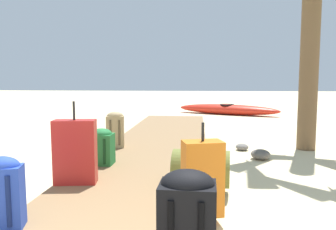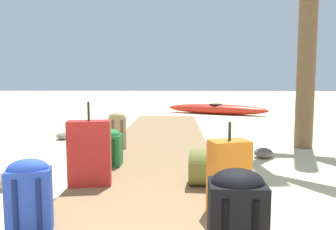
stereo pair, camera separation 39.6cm
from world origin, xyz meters
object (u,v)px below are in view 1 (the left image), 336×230
object	(u,v)px
backpack_tan	(115,129)
backpack_blue	(1,191)
duffel_bag_olive	(201,168)
backpack_black	(187,221)
suitcase_orange	(202,178)
suitcase_red	(75,152)
backpack_green	(102,146)
kayak	(227,109)

from	to	relation	value
backpack_tan	backpack_blue	bearing A→B (deg)	-91.86
duffel_bag_olive	backpack_tan	size ratio (longest dim) A/B	1.05
backpack_blue	duffel_bag_olive	bearing A→B (deg)	36.70
backpack_black	suitcase_orange	distance (m)	0.87
suitcase_red	duffel_bag_olive	distance (m)	1.35
backpack_tan	suitcase_red	bearing A→B (deg)	-88.42
backpack_black	duffel_bag_olive	xyz separation A→B (m)	(0.09, 1.58, -0.13)
duffel_bag_olive	backpack_tan	world-z (taller)	backpack_tan
backpack_blue	suitcase_orange	world-z (taller)	suitcase_orange
backpack_green	suitcase_red	distance (m)	0.80
backpack_tan	kayak	size ratio (longest dim) A/B	0.17
backpack_blue	backpack_tan	bearing A→B (deg)	88.14
backpack_green	backpack_tan	distance (m)	1.10
backpack_black	backpack_blue	size ratio (longest dim) A/B	1.12
suitcase_red	suitcase_orange	distance (m)	1.51
backpack_green	suitcase_orange	bearing A→B (deg)	-48.98
kayak	backpack_tan	bearing A→B (deg)	-111.16
backpack_black	backpack_tan	world-z (taller)	backpack_black
duffel_bag_olive	kayak	bearing A→B (deg)	83.14
duffel_bag_olive	backpack_tan	bearing A→B (deg)	126.69
suitcase_red	backpack_black	bearing A→B (deg)	-51.35
suitcase_orange	backpack_blue	bearing A→B (deg)	-165.27
suitcase_red	duffel_bag_olive	xyz separation A→B (m)	(1.34, 0.02, -0.15)
backpack_black	backpack_tan	bearing A→B (deg)	110.66
backpack_black	suitcase_orange	world-z (taller)	suitcase_orange
backpack_black	duffel_bag_olive	distance (m)	1.59
backpack_blue	kayak	bearing A→B (deg)	74.88
backpack_blue	kayak	world-z (taller)	backpack_blue
backpack_black	backpack_tan	size ratio (longest dim) A/B	1.05
backpack_blue	kayak	distance (m)	9.36
backpack_blue	duffel_bag_olive	xyz separation A→B (m)	(1.49, 1.11, -0.09)
suitcase_red	suitcase_orange	world-z (taller)	suitcase_red
backpack_green	backpack_tan	bearing A→B (deg)	95.21
backpack_tan	suitcase_orange	bearing A→B (deg)	-61.65
backpack_green	backpack_tan	size ratio (longest dim) A/B	0.81
backpack_green	suitcase_red	size ratio (longest dim) A/B	0.54
backpack_black	backpack_green	size ratio (longest dim) A/B	1.29
duffel_bag_olive	backpack_tan	xyz separation A→B (m)	(-1.39, 1.87, 0.11)
suitcase_red	duffel_bag_olive	bearing A→B (deg)	0.85
backpack_black	suitcase_orange	bearing A→B (deg)	83.77
backpack_tan	backpack_black	bearing A→B (deg)	-69.34
backpack_green	suitcase_red	xyz separation A→B (m)	(-0.05, -0.79, 0.09)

